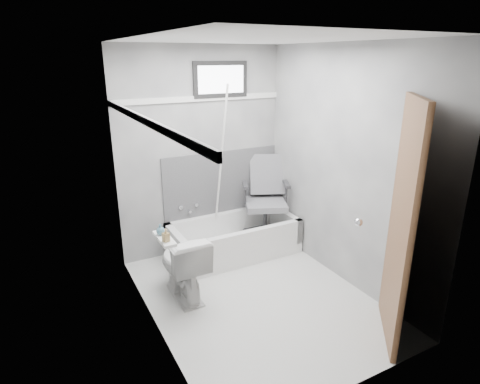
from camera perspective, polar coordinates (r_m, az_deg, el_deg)
floor at (r=4.11m, az=2.38°, el=-14.75°), size 2.60×2.60×0.00m
ceiling at (r=3.43m, az=2.95°, el=20.95°), size 2.60×2.60×0.00m
wall_back at (r=4.72m, az=-5.47°, el=5.58°), size 2.00×0.02×2.40m
wall_front at (r=2.63m, az=17.28°, el=-6.07°), size 2.00×0.02×2.40m
wall_left at (r=3.22m, az=-12.87°, el=-1.09°), size 0.02×2.60×2.40m
wall_right at (r=4.17m, az=14.56°, el=3.32°), size 0.02×2.60×2.40m
bathtub at (r=4.82m, az=-0.84°, el=-6.55°), size 1.50×0.70×0.42m
office_chair at (r=4.91m, az=3.67°, el=-0.91°), size 0.76×0.76×1.00m
toilet at (r=4.00m, az=-8.15°, el=-10.30°), size 0.39×0.69×0.67m
door at (r=3.45m, az=28.41°, el=-5.22°), size 0.78×0.78×2.00m
window at (r=4.69m, az=-2.80°, el=15.70°), size 0.66×0.04×0.40m
backerboard at (r=4.91m, az=-2.60°, el=1.34°), size 1.50×0.02×0.78m
trim_back at (r=4.60m, az=-5.65°, el=13.09°), size 2.00×0.02×0.06m
trim_left at (r=3.07m, az=-13.47°, el=9.88°), size 0.02×2.60×0.06m
pole at (r=4.59m, az=-2.81°, el=3.34°), size 0.02×0.45×1.91m
shelf at (r=3.24m, az=-10.70°, el=-6.53°), size 0.10×0.32×0.02m
soap_bottle_a at (r=3.14m, az=-10.50°, el=-6.04°), size 0.06×0.06×0.10m
soap_bottle_b at (r=3.27m, az=-11.26°, el=-5.21°), size 0.08×0.08×0.09m
faucet at (r=4.81m, az=-7.29°, el=-2.33°), size 0.26×0.10×0.16m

